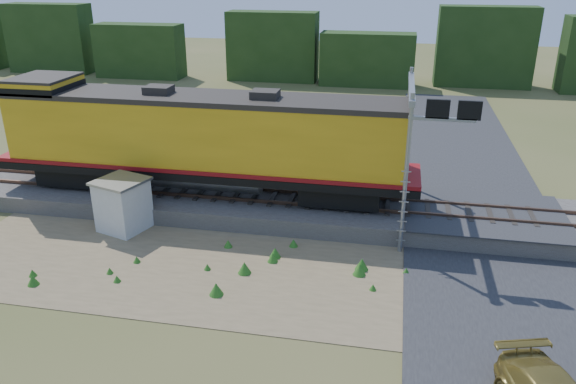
# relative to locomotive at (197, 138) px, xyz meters

# --- Properties ---
(ground) EXTENTS (140.00, 140.00, 0.00)m
(ground) POSITION_rel_locomotive_xyz_m (6.37, -6.00, -3.54)
(ground) COLOR #475123
(ground) RESTS_ON ground
(ballast) EXTENTS (70.00, 5.00, 0.80)m
(ballast) POSITION_rel_locomotive_xyz_m (6.37, -0.00, -3.14)
(ballast) COLOR slate
(ballast) RESTS_ON ground
(rails) EXTENTS (70.00, 1.54, 0.16)m
(rails) POSITION_rel_locomotive_xyz_m (6.37, -0.00, -2.66)
(rails) COLOR brown
(rails) RESTS_ON ballast
(dirt_shoulder) EXTENTS (26.00, 8.00, 0.03)m
(dirt_shoulder) POSITION_rel_locomotive_xyz_m (4.37, -5.50, -3.52)
(dirt_shoulder) COLOR #8C7754
(dirt_shoulder) RESTS_ON ground
(road) EXTENTS (7.00, 66.00, 0.86)m
(road) POSITION_rel_locomotive_xyz_m (13.37, -5.26, -3.45)
(road) COLOR #38383A
(road) RESTS_ON ground
(tree_line_north) EXTENTS (130.00, 3.00, 6.50)m
(tree_line_north) POSITION_rel_locomotive_xyz_m (6.37, 32.00, -0.47)
(tree_line_north) COLOR #1D3714
(tree_line_north) RESTS_ON ground
(weed_clumps) EXTENTS (15.00, 6.20, 0.56)m
(weed_clumps) POSITION_rel_locomotive_xyz_m (2.87, -5.90, -3.54)
(weed_clumps) COLOR #307020
(weed_clumps) RESTS_ON ground
(locomotive) EXTENTS (20.25, 3.09, 5.22)m
(locomotive) POSITION_rel_locomotive_xyz_m (0.00, 0.00, 0.00)
(locomotive) COLOR black
(locomotive) RESTS_ON rails
(shed) EXTENTS (2.53, 2.53, 2.39)m
(shed) POSITION_rel_locomotive_xyz_m (-2.55, -3.03, -2.33)
(shed) COLOR silver
(shed) RESTS_ON ground
(signal_gantry) EXTENTS (2.66, 6.20, 6.72)m
(signal_gantry) POSITION_rel_locomotive_xyz_m (10.04, -0.65, 1.52)
(signal_gantry) COLOR gray
(signal_gantry) RESTS_ON ground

